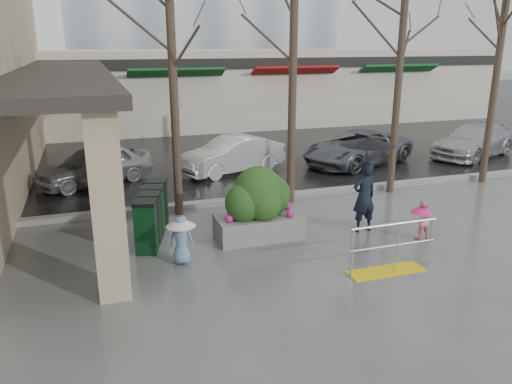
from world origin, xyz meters
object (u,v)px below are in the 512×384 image
planter (259,204)px  woman (365,175)px  car_b (232,155)px  car_c (358,148)px  handrail (390,254)px  tree_west (170,12)px  tree_mideast (403,25)px  tree_midwest (294,8)px  car_a (94,165)px  tree_east (505,8)px  car_d (474,141)px  child_blue (181,235)px  news_boxes (152,214)px  child_pink (422,217)px

planter → woman: bearing=-8.7°
car_b → car_c: same height
handrail → tree_west: 7.52m
tree_west → tree_mideast: size_ratio=1.05×
tree_midwest → car_c: size_ratio=1.54×
planter → car_c: planter is taller
tree_midwest → tree_mideast: bearing=-0.0°
tree_mideast → car_a: 10.25m
tree_east → woman: size_ratio=3.08×
car_d → tree_west: bearing=-98.0°
child_blue → car_c: bearing=-117.1°
car_d → car_c: bearing=-115.5°
tree_mideast → handrail: bearing=-123.2°
child_blue → car_a: size_ratio=0.28×
car_b → car_d: 9.87m
woman → car_a: (-6.04, 6.43, -0.78)m
news_boxes → child_blue: bearing=-60.1°
car_c → car_a: bearing=-113.3°
handrail → news_boxes: (-4.24, 3.29, 0.21)m
handrail → tree_midwest: 6.83m
news_boxes → car_d: size_ratio=0.50×
child_pink → news_boxes: 6.22m
woman → car_c: size_ratio=0.52×
tree_midwest → car_a: tree_midwest is taller
tree_midwest → woman: bearing=-73.3°
tree_east → car_c: 6.47m
tree_west → child_blue: bearing=-99.0°
tree_mideast → car_a: (-8.54, 3.78, -4.23)m
child_pink → child_blue: (-5.49, 0.44, 0.09)m
tree_west → tree_midwest: tree_midwest is taller
handrail → car_a: car_a is taller
tree_midwest → planter: 5.26m
tree_west → planter: size_ratio=3.46×
child_pink → news_boxes: (-5.88, 2.04, 0.06)m
car_a → car_c: (9.37, -0.30, 0.00)m
tree_midwest → news_boxes: 6.36m
tree_mideast → tree_east: tree_east is taller
woman → car_a: woman is taller
tree_midwest → tree_mideast: tree_midwest is taller
woman → child_pink: (1.00, -0.90, -0.87)m
tree_mideast → woman: tree_mideast is taller
woman → car_a: 8.86m
tree_west → tree_east: 10.00m
tree_west → car_a: size_ratio=1.84×
child_blue → car_b: bearing=-91.0°
tree_midwest → car_d: 10.79m
child_pink → planter: planter is taller
planter → car_a: bearing=120.2°
woman → car_c: 7.02m
planter → handrail: bearing=-53.2°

